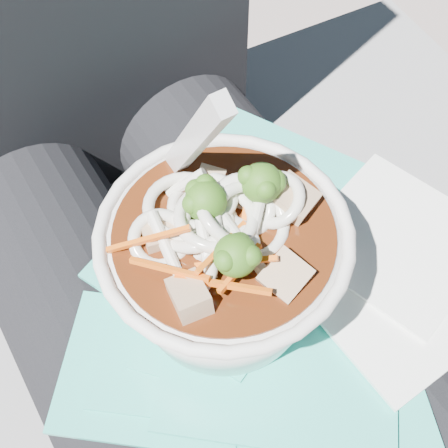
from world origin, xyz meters
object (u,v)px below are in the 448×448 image
person_body (171,247)px  plastic_bag (247,303)px  lap (223,338)px  udon_bowl (224,259)px  stone_ledge (168,338)px

person_body → plastic_bag: (0.01, -0.11, 0.06)m
lap → udon_bowl: size_ratio=2.27×
plastic_bag → udon_bowl: bearing=147.6°
lap → udon_bowl: bearing=-115.5°
lap → person_body: person_body is taller
stone_ledge → udon_bowl: bearing=-91.0°
person_body → plastic_bag: 0.12m
udon_bowl → plastic_bag: bearing=-32.4°
udon_bowl → person_body: bearing=88.3°
lap → plastic_bag: plastic_bag is taller
udon_bowl → stone_ledge: bearing=89.0°
udon_bowl → lap: bearing=64.5°
person_body → stone_ledge: bearing=90.0°
person_body → plastic_bag: bearing=-83.4°
lap → udon_bowl: 0.15m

